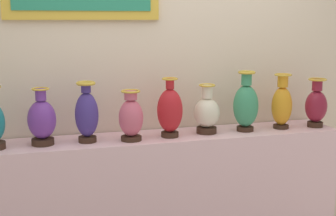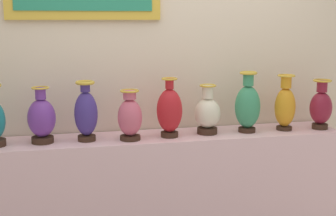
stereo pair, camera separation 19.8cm
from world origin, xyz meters
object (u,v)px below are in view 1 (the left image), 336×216
(vase_rose, at_px, (131,117))
(vase_crimson, at_px, (170,111))
(vase_burgundy, at_px, (316,105))
(vase_violet, at_px, (42,120))
(vase_ivory, at_px, (207,113))
(vase_jade, at_px, (246,105))
(vase_indigo, at_px, (87,114))
(vase_amber, at_px, (282,104))

(vase_rose, bearing_deg, vase_crimson, 5.27)
(vase_rose, xyz_separation_m, vase_burgundy, (1.40, 0.02, 0.01))
(vase_violet, height_order, vase_burgundy, vase_violet)
(vase_ivory, distance_m, vase_burgundy, 0.85)
(vase_crimson, distance_m, vase_jade, 0.57)
(vase_indigo, relative_size, vase_ivory, 1.15)
(vase_crimson, xyz_separation_m, vase_amber, (0.85, 0.02, -0.00))
(vase_violet, height_order, vase_rose, vase_violet)
(vase_amber, bearing_deg, vase_indigo, -179.96)
(vase_indigo, height_order, vase_ivory, vase_indigo)
(vase_violet, xyz_separation_m, vase_burgundy, (1.96, -0.03, 0.00))
(vase_rose, distance_m, vase_jade, 0.84)
(vase_indigo, bearing_deg, vase_burgundy, -0.79)
(vase_rose, xyz_separation_m, vase_jade, (0.84, 0.04, 0.03))
(vase_violet, xyz_separation_m, vase_rose, (0.56, -0.05, -0.01))
(vase_burgundy, bearing_deg, vase_amber, 174.88)
(vase_violet, xyz_separation_m, vase_indigo, (0.28, -0.01, 0.03))
(vase_violet, distance_m, vase_rose, 0.57)
(vase_indigo, bearing_deg, vase_jade, 0.08)
(vase_violet, relative_size, vase_crimson, 0.91)
(vase_violet, distance_m, vase_jade, 1.40)
(vase_violet, distance_m, vase_burgundy, 1.96)
(vase_indigo, bearing_deg, vase_rose, -8.32)
(vase_ivory, bearing_deg, vase_jade, -2.83)
(vase_indigo, xyz_separation_m, vase_ivory, (0.83, 0.02, -0.04))
(vase_violet, bearing_deg, vase_crimson, -1.73)
(vase_violet, relative_size, vase_ivory, 1.06)
(vase_rose, bearing_deg, vase_burgundy, 0.74)
(vase_crimson, bearing_deg, vase_amber, 1.14)
(vase_burgundy, bearing_deg, vase_ivory, 177.35)
(vase_crimson, xyz_separation_m, vase_ivory, (0.28, 0.03, -0.03))
(vase_crimson, relative_size, vase_burgundy, 1.12)
(vase_jade, height_order, vase_burgundy, vase_jade)
(vase_rose, xyz_separation_m, vase_ivory, (0.55, 0.06, -0.01))
(vase_crimson, bearing_deg, vase_ivory, 6.55)
(vase_amber, bearing_deg, vase_jade, 179.88)
(vase_violet, relative_size, vase_indigo, 0.92)
(vase_rose, xyz_separation_m, vase_amber, (1.13, 0.04, 0.02))
(vase_jade, bearing_deg, vase_violet, 179.68)
(vase_indigo, distance_m, vase_amber, 1.41)
(vase_violet, height_order, vase_jade, vase_jade)
(vase_crimson, bearing_deg, vase_indigo, 178.35)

